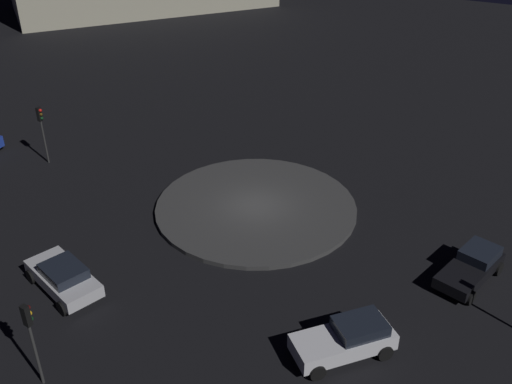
{
  "coord_description": "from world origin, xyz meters",
  "views": [
    {
      "loc": [
        25.92,
        13.37,
        18.43
      ],
      "look_at": [
        0.0,
        0.0,
        1.13
      ],
      "focal_mm": 41.68,
      "sensor_mm": 36.0,
      "label": 1
    }
  ],
  "objects_px": {
    "car_white": "(347,339)",
    "car_black": "(472,267)",
    "car_silver": "(63,277)",
    "traffic_light_south": "(42,124)",
    "traffic_light_east": "(30,329)"
  },
  "relations": [
    {
      "from": "car_white",
      "to": "car_black",
      "type": "xyz_separation_m",
      "value": [
        -7.43,
        3.7,
        -0.08
      ]
    },
    {
      "from": "car_black",
      "to": "car_silver",
      "type": "bearing_deg",
      "value": -44.07
    },
    {
      "from": "car_silver",
      "to": "traffic_light_south",
      "type": "xyz_separation_m",
      "value": [
        -9.37,
        -10.11,
        2.03
      ]
    },
    {
      "from": "car_white",
      "to": "traffic_light_south",
      "type": "height_order",
      "value": "traffic_light_south"
    },
    {
      "from": "car_silver",
      "to": "traffic_light_east",
      "type": "relative_size",
      "value": 1.19
    },
    {
      "from": "car_white",
      "to": "car_black",
      "type": "height_order",
      "value": "car_white"
    },
    {
      "from": "car_black",
      "to": "traffic_light_east",
      "type": "height_order",
      "value": "traffic_light_east"
    },
    {
      "from": "traffic_light_east",
      "to": "traffic_light_south",
      "type": "relative_size",
      "value": 1.01
    },
    {
      "from": "traffic_light_south",
      "to": "car_silver",
      "type": "bearing_deg",
      "value": -47.43
    },
    {
      "from": "traffic_light_east",
      "to": "car_black",
      "type": "bearing_deg",
      "value": -37.93
    },
    {
      "from": "car_silver",
      "to": "traffic_light_south",
      "type": "relative_size",
      "value": 1.19
    },
    {
      "from": "car_white",
      "to": "car_black",
      "type": "bearing_deg",
      "value": -163.85
    },
    {
      "from": "car_white",
      "to": "car_silver",
      "type": "bearing_deg",
      "value": -37.79
    },
    {
      "from": "traffic_light_east",
      "to": "car_white",
      "type": "bearing_deg",
      "value": -49.61
    },
    {
      "from": "traffic_light_east",
      "to": "traffic_light_south",
      "type": "bearing_deg",
      "value": 49.26
    }
  ]
}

